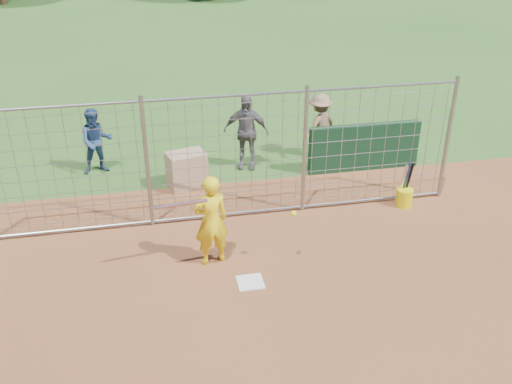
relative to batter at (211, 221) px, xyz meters
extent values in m
plane|color=#2D591E|center=(0.53, -0.54, -0.83)|extent=(100.00, 100.00, 0.00)
cube|color=silver|center=(0.53, -0.74, -0.82)|extent=(0.43, 0.43, 0.02)
cube|color=#11381E|center=(3.93, 3.06, -0.28)|extent=(2.60, 0.20, 1.10)
imported|color=yellow|center=(0.00, 0.00, 0.00)|extent=(0.68, 0.52, 1.66)
imported|color=navy|center=(-2.06, 4.13, -0.07)|extent=(0.82, 0.68, 1.52)
imported|color=#58595D|center=(1.29, 3.71, 0.06)|extent=(1.12, 0.75, 1.77)
imported|color=#8E6A4D|center=(3.14, 4.00, -0.05)|extent=(1.16, 1.00, 1.56)
cube|color=tan|center=(-0.15, 2.97, -0.43)|extent=(0.91, 0.73, 0.80)
cylinder|color=silver|center=(-0.50, -0.25, 0.50)|extent=(0.86, 0.17, 0.06)
sphere|color=#D1E017|center=(1.34, -0.35, 0.18)|extent=(0.10, 0.10, 0.10)
cylinder|color=yellow|center=(4.11, 1.21, -0.64)|extent=(0.34, 0.34, 0.38)
cylinder|color=silver|center=(4.06, 1.26, -0.28)|extent=(0.09, 0.26, 0.84)
cylinder|color=navy|center=(4.13, 1.26, -0.28)|extent=(0.10, 0.21, 0.85)
cylinder|color=black|center=(4.18, 1.26, -0.28)|extent=(0.06, 0.25, 0.84)
cylinder|color=gray|center=(-0.97, 1.46, 0.47)|extent=(0.08, 0.08, 2.60)
cylinder|color=gray|center=(2.03, 1.46, 0.47)|extent=(0.08, 0.08, 2.60)
cylinder|color=gray|center=(5.03, 1.46, 0.47)|extent=(0.08, 0.08, 2.60)
cylinder|color=gray|center=(0.53, 1.46, 1.67)|extent=(9.00, 0.05, 0.05)
cylinder|color=gray|center=(0.53, 1.46, -0.75)|extent=(9.00, 0.05, 0.05)
cube|color=gray|center=(0.53, 1.46, 0.42)|extent=(9.00, 0.02, 2.50)
camera|label=1|loc=(-0.90, -8.25, 4.87)|focal=40.00mm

